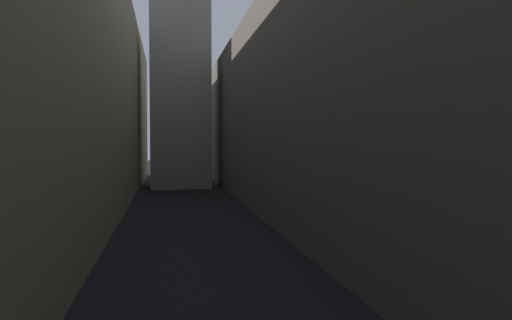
% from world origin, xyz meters
% --- Properties ---
extents(ground_plane, '(264.00, 264.00, 0.00)m').
position_xyz_m(ground_plane, '(0.00, 48.00, 0.00)').
color(ground_plane, black).
extents(building_block_left, '(11.27, 108.00, 21.58)m').
position_xyz_m(building_block_left, '(-11.14, 50.00, 10.79)').
color(building_block_left, gray).
rests_on(building_block_left, ground).
extents(building_block_right, '(11.74, 108.00, 18.34)m').
position_xyz_m(building_block_right, '(11.37, 50.00, 9.17)').
color(building_block_right, '#60594F').
rests_on(building_block_right, ground).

